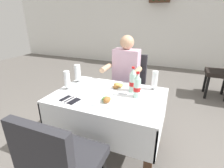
{
  "coord_description": "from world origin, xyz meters",
  "views": [
    {
      "loc": [
        0.52,
        -1.54,
        1.49
      ],
      "look_at": [
        -0.12,
        0.03,
        0.81
      ],
      "focal_mm": 27.05,
      "sensor_mm": 36.0,
      "label": 1
    }
  ],
  "objects_px": {
    "main_dining_table": "(109,108)",
    "seated_diner_far": "(125,75)",
    "beer_glass_middle": "(155,81)",
    "chair_near_camera_side": "(63,163)",
    "beer_glass_right": "(78,73)",
    "cola_bottle_secondary": "(133,81)",
    "cola_bottle_primary": "(137,86)",
    "beer_glass_left": "(67,80)",
    "chair_far_diner_seat": "(130,83)",
    "plate_far_diner": "(119,87)",
    "napkin_cutlery_set": "(70,100)",
    "plate_near_camera": "(106,101)"
  },
  "relations": [
    {
      "from": "main_dining_table",
      "to": "seated_diner_far",
      "type": "distance_m",
      "value": 0.71
    },
    {
      "from": "seated_diner_far",
      "to": "beer_glass_middle",
      "type": "relative_size",
      "value": 5.79
    },
    {
      "from": "chair_near_camera_side",
      "to": "beer_glass_right",
      "type": "height_order",
      "value": "chair_near_camera_side"
    },
    {
      "from": "beer_glass_middle",
      "to": "cola_bottle_secondary",
      "type": "height_order",
      "value": "cola_bottle_secondary"
    },
    {
      "from": "cola_bottle_primary",
      "to": "beer_glass_right",
      "type": "bearing_deg",
      "value": 169.92
    },
    {
      "from": "beer_glass_left",
      "to": "chair_far_diner_seat",
      "type": "bearing_deg",
      "value": 60.84
    },
    {
      "from": "main_dining_table",
      "to": "seated_diner_far",
      "type": "bearing_deg",
      "value": 93.59
    },
    {
      "from": "plate_far_diner",
      "to": "cola_bottle_secondary",
      "type": "height_order",
      "value": "cola_bottle_secondary"
    },
    {
      "from": "cola_bottle_secondary",
      "to": "napkin_cutlery_set",
      "type": "bearing_deg",
      "value": -140.44
    },
    {
      "from": "chair_far_diner_seat",
      "to": "cola_bottle_primary",
      "type": "bearing_deg",
      "value": -68.89
    },
    {
      "from": "seated_diner_far",
      "to": "plate_near_camera",
      "type": "height_order",
      "value": "seated_diner_far"
    },
    {
      "from": "main_dining_table",
      "to": "napkin_cutlery_set",
      "type": "xyz_separation_m",
      "value": [
        -0.3,
        -0.26,
        0.18
      ]
    },
    {
      "from": "chair_far_diner_seat",
      "to": "napkin_cutlery_set",
      "type": "relative_size",
      "value": 4.96
    },
    {
      "from": "main_dining_table",
      "to": "seated_diner_far",
      "type": "xyz_separation_m",
      "value": [
        -0.04,
        0.69,
        0.16
      ]
    },
    {
      "from": "beer_glass_middle",
      "to": "cola_bottle_primary",
      "type": "relative_size",
      "value": 0.81
    },
    {
      "from": "chair_near_camera_side",
      "to": "beer_glass_right",
      "type": "relative_size",
      "value": 4.37
    },
    {
      "from": "plate_far_diner",
      "to": "beer_glass_middle",
      "type": "relative_size",
      "value": 1.16
    },
    {
      "from": "plate_near_camera",
      "to": "beer_glass_left",
      "type": "xyz_separation_m",
      "value": [
        -0.52,
        0.13,
        0.09
      ]
    },
    {
      "from": "plate_near_camera",
      "to": "cola_bottle_primary",
      "type": "distance_m",
      "value": 0.34
    },
    {
      "from": "main_dining_table",
      "to": "cola_bottle_primary",
      "type": "bearing_deg",
      "value": 9.92
    },
    {
      "from": "plate_near_camera",
      "to": "cola_bottle_secondary",
      "type": "xyz_separation_m",
      "value": [
        0.16,
        0.33,
        0.1
      ]
    },
    {
      "from": "chair_far_diner_seat",
      "to": "cola_bottle_secondary",
      "type": "distance_m",
      "value": 0.74
    },
    {
      "from": "cola_bottle_secondary",
      "to": "chair_far_diner_seat",
      "type": "bearing_deg",
      "value": 108.35
    },
    {
      "from": "main_dining_table",
      "to": "beer_glass_middle",
      "type": "relative_size",
      "value": 5.29
    },
    {
      "from": "seated_diner_far",
      "to": "beer_glass_middle",
      "type": "distance_m",
      "value": 0.62
    },
    {
      "from": "seated_diner_far",
      "to": "plate_near_camera",
      "type": "xyz_separation_m",
      "value": [
        0.09,
        -0.87,
        0.03
      ]
    },
    {
      "from": "main_dining_table",
      "to": "chair_near_camera_side",
      "type": "bearing_deg",
      "value": -90.0
    },
    {
      "from": "chair_far_diner_seat",
      "to": "cola_bottle_primary",
      "type": "height_order",
      "value": "cola_bottle_primary"
    },
    {
      "from": "chair_far_diner_seat",
      "to": "chair_near_camera_side",
      "type": "height_order",
      "value": "same"
    },
    {
      "from": "seated_diner_far",
      "to": "plate_near_camera",
      "type": "relative_size",
      "value": 5.6
    },
    {
      "from": "plate_far_diner",
      "to": "beer_glass_right",
      "type": "relative_size",
      "value": 1.13
    },
    {
      "from": "plate_near_camera",
      "to": "beer_glass_left",
      "type": "relative_size",
      "value": 1.05
    },
    {
      "from": "plate_far_diner",
      "to": "cola_bottle_primary",
      "type": "bearing_deg",
      "value": -29.04
    },
    {
      "from": "plate_near_camera",
      "to": "seated_diner_far",
      "type": "bearing_deg",
      "value": 96.22
    },
    {
      "from": "beer_glass_left",
      "to": "napkin_cutlery_set",
      "type": "height_order",
      "value": "beer_glass_left"
    },
    {
      "from": "seated_diner_far",
      "to": "beer_glass_right",
      "type": "relative_size",
      "value": 5.67
    },
    {
      "from": "chair_near_camera_side",
      "to": "cola_bottle_primary",
      "type": "relative_size",
      "value": 3.61
    },
    {
      "from": "chair_far_diner_seat",
      "to": "chair_near_camera_side",
      "type": "bearing_deg",
      "value": -90.0
    },
    {
      "from": "seated_diner_far",
      "to": "beer_glass_left",
      "type": "xyz_separation_m",
      "value": [
        -0.43,
        -0.74,
        0.12
      ]
    },
    {
      "from": "main_dining_table",
      "to": "cola_bottle_primary",
      "type": "xyz_separation_m",
      "value": [
        0.29,
        0.05,
        0.29
      ]
    },
    {
      "from": "beer_glass_left",
      "to": "beer_glass_right",
      "type": "xyz_separation_m",
      "value": [
        -0.02,
        0.24,
        0.01
      ]
    },
    {
      "from": "cola_bottle_primary",
      "to": "cola_bottle_secondary",
      "type": "height_order",
      "value": "cola_bottle_secondary"
    },
    {
      "from": "chair_far_diner_seat",
      "to": "beer_glass_left",
      "type": "relative_size",
      "value": 4.53
    },
    {
      "from": "seated_diner_far",
      "to": "beer_glass_middle",
      "type": "xyz_separation_m",
      "value": [
        0.47,
        -0.39,
        0.12
      ]
    },
    {
      "from": "plate_near_camera",
      "to": "beer_glass_right",
      "type": "bearing_deg",
      "value": 146.08
    },
    {
      "from": "seated_diner_far",
      "to": "plate_far_diner",
      "type": "xyz_separation_m",
      "value": [
        0.09,
        -0.51,
        0.04
      ]
    },
    {
      "from": "plate_far_diner",
      "to": "cola_bottle_primary",
      "type": "relative_size",
      "value": 0.94
    },
    {
      "from": "beer_glass_middle",
      "to": "plate_far_diner",
      "type": "bearing_deg",
      "value": -162.78
    },
    {
      "from": "chair_near_camera_side",
      "to": "beer_glass_left",
      "type": "height_order",
      "value": "chair_near_camera_side"
    },
    {
      "from": "main_dining_table",
      "to": "cola_bottle_primary",
      "type": "relative_size",
      "value": 4.28
    }
  ]
}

